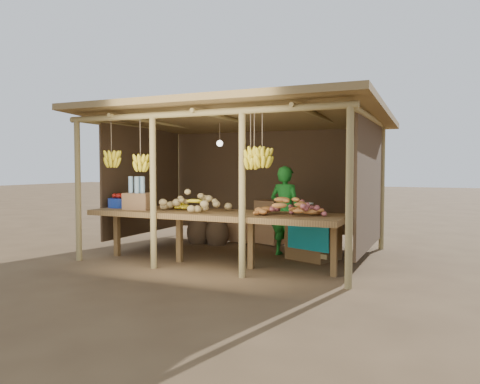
% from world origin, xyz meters
% --- Properties ---
extents(ground, '(60.00, 60.00, 0.00)m').
position_xyz_m(ground, '(0.00, 0.00, 0.00)').
color(ground, brown).
rests_on(ground, ground).
extents(stall_structure, '(4.70, 3.50, 2.43)m').
position_xyz_m(stall_structure, '(-0.05, -0.11, 1.90)').
color(stall_structure, '#99834F').
rests_on(stall_structure, ground).
extents(counter, '(3.90, 1.05, 0.80)m').
position_xyz_m(counter, '(0.00, -0.95, 0.74)').
color(counter, brown).
rests_on(counter, ground).
extents(potato_heap, '(1.14, 0.74, 0.37)m').
position_xyz_m(potato_heap, '(-0.33, -0.98, 0.99)').
color(potato_heap, '#957D4D').
rests_on(potato_heap, counter).
extents(sweet_potato_heap, '(1.06, 0.88, 0.36)m').
position_xyz_m(sweet_potato_heap, '(1.19, -1.04, 0.98)').
color(sweet_potato_heap, '#B76E2F').
rests_on(sweet_potato_heap, counter).
extents(onion_heap, '(0.97, 0.72, 0.36)m').
position_xyz_m(onion_heap, '(1.25, -0.89, 0.98)').
color(onion_heap, '#A85152').
rests_on(onion_heap, counter).
extents(banana_pile, '(0.68, 0.53, 0.35)m').
position_xyz_m(banana_pile, '(-0.46, -0.88, 0.97)').
color(banana_pile, yellow).
rests_on(banana_pile, counter).
extents(tomato_basin, '(0.44, 0.44, 0.23)m').
position_xyz_m(tomato_basin, '(-1.76, -0.87, 0.89)').
color(tomato_basin, navy).
rests_on(tomato_basin, counter).
extents(bottle_box, '(0.45, 0.38, 0.52)m').
position_xyz_m(bottle_box, '(-1.27, -1.07, 1.00)').
color(bottle_box, olive).
rests_on(bottle_box, counter).
extents(vendor, '(0.59, 0.44, 1.48)m').
position_xyz_m(vendor, '(0.72, 0.21, 0.74)').
color(vendor, '#176B1E').
rests_on(vendor, ground).
extents(tarp_crate, '(0.95, 0.89, 0.92)m').
position_xyz_m(tarp_crate, '(1.23, 0.11, 0.38)').
color(tarp_crate, brown).
rests_on(tarp_crate, ground).
extents(carton_stack, '(1.19, 0.58, 0.82)m').
position_xyz_m(carton_stack, '(-0.08, 1.20, 0.36)').
color(carton_stack, olive).
rests_on(carton_stack, ground).
extents(burlap_sacks, '(0.86, 0.45, 0.61)m').
position_xyz_m(burlap_sacks, '(-0.99, 0.72, 0.26)').
color(burlap_sacks, '#4D3824').
rests_on(burlap_sacks, ground).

